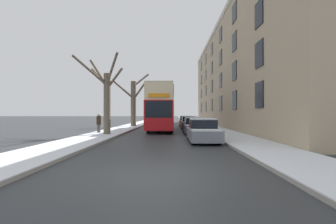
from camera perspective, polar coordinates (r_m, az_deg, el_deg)
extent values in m
plane|color=#303335|center=(6.85, -3.82, -15.66)|extent=(320.00, 320.00, 0.00)
cube|color=gray|center=(59.88, -4.42, -2.11)|extent=(2.94, 130.00, 0.13)
cube|color=silver|center=(59.87, -4.42, -2.03)|extent=(2.91, 130.00, 0.03)
cube|color=gray|center=(59.78, 5.37, -2.11)|extent=(2.94, 130.00, 0.13)
cube|color=silver|center=(59.78, 5.37, -2.03)|extent=(2.91, 130.00, 0.03)
cube|color=tan|center=(32.85, 19.90, 8.72)|extent=(9.00, 41.46, 14.03)
cube|color=black|center=(16.64, 22.14, 4.03)|extent=(0.08, 1.40, 1.80)
cube|color=black|center=(22.41, 16.52, 2.87)|extent=(0.08, 1.40, 1.80)
cube|color=black|center=(28.31, 13.22, 2.17)|extent=(0.08, 1.40, 1.80)
cube|color=black|center=(34.27, 11.07, 1.71)|extent=(0.08, 1.40, 1.80)
cube|color=black|center=(40.27, 9.56, 1.39)|extent=(0.08, 1.40, 1.80)
cube|color=black|center=(46.29, 8.44, 1.15)|extent=(0.08, 1.40, 1.80)
cube|color=black|center=(17.09, 22.11, 13.45)|extent=(0.08, 1.40, 1.80)
cube|color=black|center=(22.74, 16.50, 9.94)|extent=(0.08, 1.40, 1.80)
cube|color=black|center=(28.57, 13.21, 7.80)|extent=(0.08, 1.40, 1.80)
cube|color=black|center=(34.49, 11.06, 6.38)|extent=(0.08, 1.40, 1.80)
cube|color=black|center=(40.46, 9.55, 5.36)|extent=(0.08, 1.40, 1.80)
cube|color=black|center=(46.45, 8.44, 4.61)|extent=(0.08, 1.40, 1.80)
cube|color=black|center=(17.97, 22.08, 22.17)|extent=(0.08, 1.40, 1.80)
cube|color=black|center=(23.41, 16.49, 16.71)|extent=(0.08, 1.40, 1.80)
cube|color=black|center=(29.11, 13.20, 13.28)|extent=(0.08, 1.40, 1.80)
cube|color=black|center=(34.94, 11.06, 10.95)|extent=(0.08, 1.40, 1.80)
cube|color=black|center=(40.84, 9.55, 9.28)|extent=(0.08, 1.40, 1.80)
cube|color=black|center=(46.78, 8.43, 8.04)|extent=(0.08, 1.40, 1.80)
cube|color=black|center=(24.39, 16.47, 23.02)|extent=(0.08, 1.40, 1.80)
cube|color=black|center=(29.90, 13.19, 18.51)|extent=(0.08, 1.40, 1.80)
cube|color=black|center=(35.60, 11.05, 15.38)|extent=(0.08, 1.40, 1.80)
cube|color=black|center=(41.40, 9.54, 13.11)|extent=(0.08, 1.40, 1.80)
cube|color=black|center=(47.28, 8.43, 11.40)|extent=(0.08, 1.40, 1.80)
cube|color=beige|center=(33.38, 12.00, 20.10)|extent=(0.12, 40.63, 0.44)
cylinder|color=brown|center=(18.93, -15.22, 1.82)|extent=(0.55, 0.55, 5.08)
cylinder|color=brown|center=(19.12, -13.39, 8.30)|extent=(1.36, 0.50, 1.83)
cylinder|color=brown|center=(18.55, -19.03, 9.80)|extent=(2.16, 2.25, 2.09)
cylinder|color=brown|center=(20.45, -17.06, 8.41)|extent=(2.19, 2.30, 2.00)
cylinder|color=brown|center=(19.65, -17.20, 9.38)|extent=(1.74, 0.68, 2.39)
cylinder|color=brown|center=(18.39, -14.02, 10.67)|extent=(1.44, 1.70, 2.27)
cylinder|color=brown|center=(30.81, -8.78, 1.98)|extent=(0.71, 0.71, 6.20)
cylinder|color=brown|center=(31.86, -6.88, 8.02)|extent=(2.10, 2.04, 2.10)
cylinder|color=brown|center=(30.63, -7.32, 5.28)|extent=(1.88, 0.64, 2.37)
cylinder|color=brown|center=(30.66, -11.21, 5.54)|extent=(2.69, 1.37, 2.38)
cube|color=red|center=(24.13, -1.67, -0.77)|extent=(2.55, 10.28, 2.65)
cube|color=beige|center=(24.21, -1.67, 4.16)|extent=(2.50, 10.07, 1.51)
cube|color=beige|center=(24.29, -1.67, 6.08)|extent=(2.50, 10.07, 0.12)
cube|color=black|center=(24.14, -1.67, 0.46)|extent=(2.58, 9.05, 1.38)
cube|color=black|center=(24.22, -1.67, 4.34)|extent=(2.58, 9.05, 1.15)
cube|color=black|center=(19.03, -2.39, 0.70)|extent=(2.29, 0.06, 1.45)
cube|color=orange|center=(19.08, -2.39, 4.26)|extent=(1.78, 0.05, 0.32)
cylinder|color=black|center=(21.18, -5.06, -3.99)|extent=(0.30, 0.98, 0.98)
cylinder|color=black|center=(21.06, 0.95, -4.01)|extent=(0.30, 0.98, 0.98)
cylinder|color=black|center=(27.11, -3.72, -3.21)|extent=(0.30, 0.98, 0.98)
cylinder|color=black|center=(27.02, 0.96, -3.22)|extent=(0.30, 0.98, 0.98)
cube|color=slate|center=(14.58, 8.84, -5.55)|extent=(1.81, 4.20, 0.66)
cube|color=black|center=(14.70, 8.75, -3.06)|extent=(1.56, 2.10, 0.59)
cube|color=silver|center=(14.69, 8.75, -1.75)|extent=(1.52, 2.00, 0.08)
cube|color=silver|center=(13.08, 9.74, -4.55)|extent=(1.63, 1.10, 0.07)
cylinder|color=black|center=(13.26, 6.16, -6.77)|extent=(0.20, 0.67, 0.67)
cylinder|color=black|center=(13.49, 12.95, -6.65)|extent=(0.20, 0.67, 0.67)
cylinder|color=black|center=(15.76, 5.33, -5.77)|extent=(0.20, 0.67, 0.67)
cylinder|color=black|center=(15.96, 11.07, -5.69)|extent=(0.20, 0.67, 0.67)
cube|color=#474C56|center=(20.27, 6.62, -4.14)|extent=(1.80, 4.09, 0.64)
cube|color=black|center=(20.40, 6.58, -2.37)|extent=(1.54, 2.05, 0.61)
cube|color=silver|center=(20.39, 6.58, -1.41)|extent=(1.51, 1.94, 0.08)
cube|color=silver|center=(18.81, 7.06, -3.36)|extent=(1.62, 1.07, 0.06)
cylinder|color=black|center=(19.00, 4.61, -4.96)|extent=(0.20, 0.61, 0.61)
cylinder|color=black|center=(19.16, 9.34, -4.92)|extent=(0.20, 0.61, 0.61)
cylinder|color=black|center=(21.44, 4.20, -4.44)|extent=(0.20, 0.61, 0.61)
cylinder|color=black|center=(21.59, 8.39, -4.41)|extent=(0.20, 0.61, 0.61)
cube|color=black|center=(26.36, 5.32, -3.25)|extent=(1.79, 4.46, 0.68)
cube|color=black|center=(26.51, 5.29, -1.86)|extent=(1.54, 2.23, 0.59)
cube|color=silver|center=(26.50, 5.29, -1.15)|extent=(1.51, 2.12, 0.07)
cube|color=silver|center=(24.76, 5.59, -2.57)|extent=(1.61, 1.16, 0.06)
cylinder|color=black|center=(24.98, 3.75, -3.84)|extent=(0.20, 0.64, 0.64)
cylinder|color=black|center=(25.11, 7.34, -3.82)|extent=(0.20, 0.64, 0.64)
cylinder|color=black|center=(27.65, 3.48, -3.51)|extent=(0.20, 0.64, 0.64)
cylinder|color=black|center=(27.77, 6.73, -3.50)|extent=(0.20, 0.64, 0.64)
cube|color=maroon|center=(32.11, 4.54, -2.75)|extent=(1.90, 4.18, 0.67)
cube|color=black|center=(32.26, 4.52, -1.63)|extent=(1.63, 2.09, 0.58)
cube|color=silver|center=(32.25, 4.52, -1.05)|extent=(1.59, 1.98, 0.08)
cube|color=silver|center=(30.62, 4.71, -2.18)|extent=(1.71, 1.09, 0.06)
cylinder|color=black|center=(30.83, 3.13, -3.17)|extent=(0.20, 0.67, 0.67)
cylinder|color=black|center=(30.93, 6.24, -3.16)|extent=(0.20, 0.67, 0.67)
cylinder|color=black|center=(33.33, 2.97, -2.96)|extent=(0.20, 0.67, 0.67)
cylinder|color=black|center=(33.43, 5.85, -2.95)|extent=(0.20, 0.67, 0.67)
cylinder|color=#4C4742|center=(20.46, -17.04, -4.26)|extent=(0.19, 0.19, 0.86)
cylinder|color=#4C4742|center=(20.62, -17.28, -4.23)|extent=(0.19, 0.19, 0.86)
cylinder|color=#2D2319|center=(20.50, -17.16, -2.00)|extent=(0.40, 0.40, 0.75)
sphere|color=beige|center=(20.49, -17.15, -0.62)|extent=(0.24, 0.24, 0.24)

